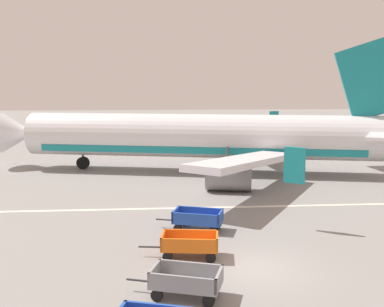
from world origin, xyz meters
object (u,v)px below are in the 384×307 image
(airplane, at_px, (212,137))
(baggage_cart_second_in_row, at_px, (186,281))
(baggage_cart_third_in_row, at_px, (190,244))
(baggage_cart_fourth_in_row, at_px, (198,219))

(airplane, bearing_deg, baggage_cart_second_in_row, -99.00)
(baggage_cart_second_in_row, height_order, baggage_cart_third_in_row, same)
(baggage_cart_third_in_row, xyz_separation_m, baggage_cart_fourth_in_row, (0.69, 3.78, 0.00))
(baggage_cart_second_in_row, bearing_deg, baggage_cart_fourth_in_row, 81.85)
(airplane, xyz_separation_m, baggage_cart_third_in_row, (-3.27, -19.36, -2.45))
(airplane, distance_m, baggage_cart_fourth_in_row, 15.98)
(baggage_cart_second_in_row, height_order, baggage_cart_fourth_in_row, same)
(baggage_cart_third_in_row, height_order, baggage_cart_fourth_in_row, same)
(baggage_cart_fourth_in_row, bearing_deg, airplane, 80.59)
(baggage_cart_second_in_row, distance_m, baggage_cart_third_in_row, 3.85)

